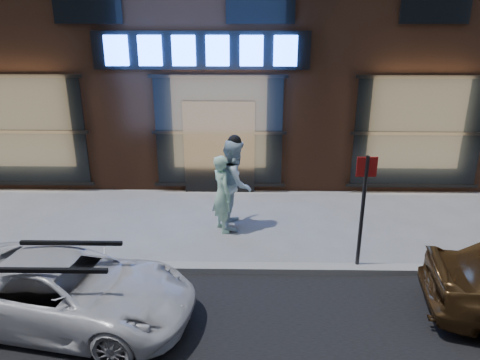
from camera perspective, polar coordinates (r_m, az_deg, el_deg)
The scene contains 6 objects.
ground at distance 8.84m, azimuth -3.93°, elevation -10.98°, with size 90.00×90.00×0.00m, color slate.
curb at distance 8.81m, azimuth -3.94°, elevation -10.65°, with size 60.00×0.25×0.12m, color gray.
man_bowtie at distance 9.95m, azimuth -2.18°, elevation -1.69°, with size 0.62×0.41×1.71m, color #A0D3B5.
man_cap at distance 10.16m, azimuth -0.65°, elevation -0.37°, with size 0.96×0.75×1.97m, color silver.
white_suv at distance 7.78m, azimuth -20.36°, elevation -12.49°, with size 1.81×3.93×1.09m, color silver.
sign_post at distance 8.53m, azimuth 14.78°, elevation -2.77°, with size 0.35×0.07×2.22m.
Camera 1 is at (0.72, -7.50, 4.64)m, focal length 35.00 mm.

